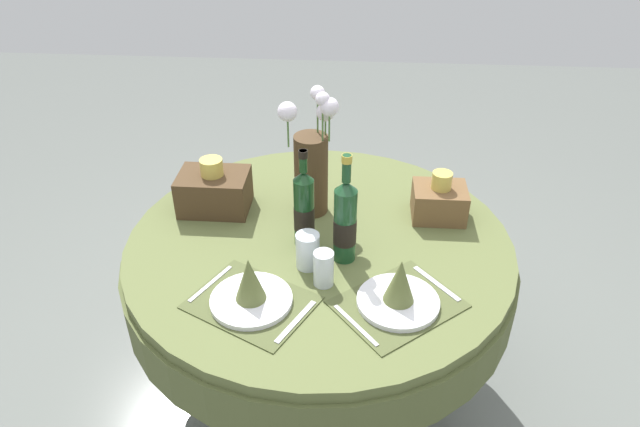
# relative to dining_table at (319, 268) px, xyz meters

# --- Properties ---
(ground) EXTENTS (8.00, 8.00, 0.00)m
(ground) POSITION_rel_dining_table_xyz_m (0.00, 0.00, -0.61)
(ground) COLOR slate
(dining_table) EXTENTS (1.32, 1.32, 0.73)m
(dining_table) POSITION_rel_dining_table_xyz_m (0.00, 0.00, 0.00)
(dining_table) COLOR #5B6638
(dining_table) RESTS_ON ground
(place_setting_left) EXTENTS (0.42, 0.39, 0.16)m
(place_setting_left) POSITION_rel_dining_table_xyz_m (-0.17, -0.33, 0.17)
(place_setting_left) COLOR #4E562F
(place_setting_left) RESTS_ON dining_table
(place_setting_right) EXTENTS (0.43, 0.42, 0.16)m
(place_setting_right) POSITION_rel_dining_table_xyz_m (0.25, -0.31, 0.17)
(place_setting_right) COLOR #4E562F
(place_setting_right) RESTS_ON dining_table
(flower_vase) EXTENTS (0.19, 0.17, 0.46)m
(flower_vase) POSITION_rel_dining_table_xyz_m (-0.04, 0.17, 0.32)
(flower_vase) COLOR #47331E
(flower_vase) RESTS_ON dining_table
(wine_bottle_left) EXTENTS (0.07, 0.07, 0.37)m
(wine_bottle_left) POSITION_rel_dining_table_xyz_m (0.09, -0.10, 0.27)
(wine_bottle_left) COLOR #194223
(wine_bottle_left) RESTS_ON dining_table
(wine_bottle_centre) EXTENTS (0.07, 0.07, 0.35)m
(wine_bottle_centre) POSITION_rel_dining_table_xyz_m (-0.05, -0.03, 0.26)
(wine_bottle_centre) COLOR #143819
(wine_bottle_centre) RESTS_ON dining_table
(tumbler_near_right) EXTENTS (0.08, 0.08, 0.12)m
(tumbler_near_right) POSITION_rel_dining_table_xyz_m (-0.02, -0.15, 0.19)
(tumbler_near_right) COLOR silver
(tumbler_near_right) RESTS_ON dining_table
(tumbler_mid) EXTENTS (0.06, 0.06, 0.11)m
(tumbler_mid) POSITION_rel_dining_table_xyz_m (0.03, -0.23, 0.19)
(tumbler_mid) COLOR silver
(tumbler_mid) RESTS_ON dining_table
(woven_basket_side_left) EXTENTS (0.25, 0.18, 0.20)m
(woven_basket_side_left) POSITION_rel_dining_table_xyz_m (-0.39, 0.16, 0.20)
(woven_basket_side_left) COLOR #47331E
(woven_basket_side_left) RESTS_ON dining_table
(woven_basket_side_right) EXTENTS (0.19, 0.15, 0.18)m
(woven_basket_side_right) POSITION_rel_dining_table_xyz_m (0.41, 0.17, 0.19)
(woven_basket_side_right) COLOR brown
(woven_basket_side_right) RESTS_ON dining_table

